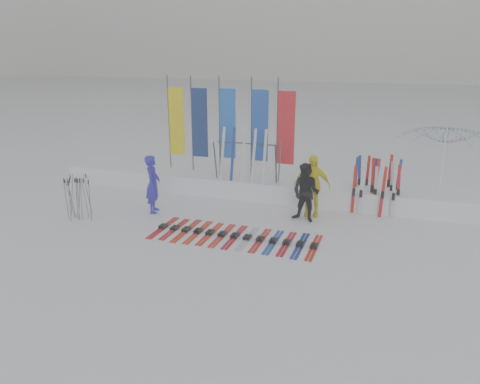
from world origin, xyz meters
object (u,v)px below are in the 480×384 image
(person_blue, at_px, (153,184))
(tent_canopy, at_px, (442,166))
(person_black, at_px, (306,193))
(ski_rack, at_px, (247,156))
(person_yellow, at_px, (312,186))
(ski_row, at_px, (235,236))

(person_blue, height_order, tent_canopy, tent_canopy)
(person_black, distance_m, ski_rack, 2.75)
(person_yellow, bearing_deg, ski_row, -134.57)
(person_blue, xyz_separation_m, person_black, (4.38, 0.68, -0.03))
(person_yellow, height_order, ski_rack, ski_rack)
(person_blue, distance_m, ski_row, 3.22)
(tent_canopy, bearing_deg, ski_row, -139.69)
(tent_canopy, relative_size, ski_rack, 1.39)
(person_blue, xyz_separation_m, ski_rack, (2.18, 2.22, 0.53))
(ski_rack, bearing_deg, person_yellow, -24.52)
(person_yellow, height_order, tent_canopy, tent_canopy)
(person_blue, xyz_separation_m, person_yellow, (4.45, 1.19, 0.04))
(person_black, height_order, tent_canopy, tent_canopy)
(tent_canopy, height_order, ski_row, tent_canopy)
(person_yellow, bearing_deg, person_black, -108.18)
(person_blue, relative_size, person_yellow, 0.95)
(person_yellow, relative_size, tent_canopy, 0.63)
(person_blue, bearing_deg, person_black, -99.63)
(person_yellow, xyz_separation_m, tent_canopy, (3.54, 2.03, 0.38))
(person_black, relative_size, tent_canopy, 0.58)
(person_yellow, relative_size, ski_rack, 0.88)
(person_black, bearing_deg, person_yellow, 95.98)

